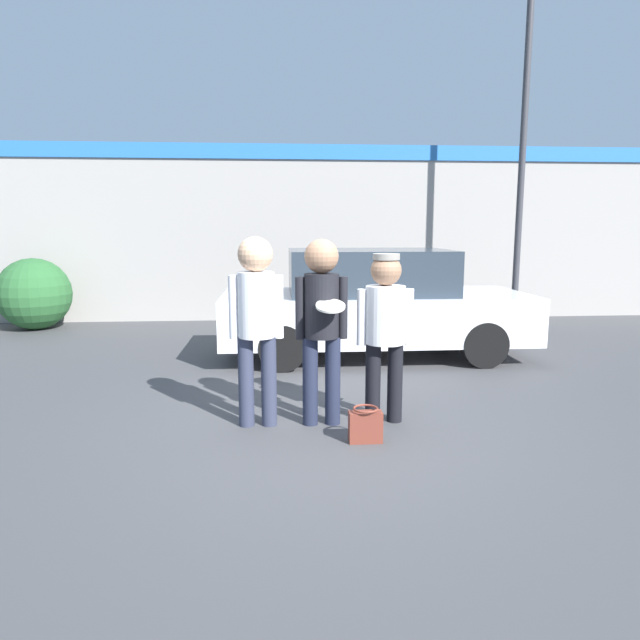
# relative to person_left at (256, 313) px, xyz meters

# --- Properties ---
(ground_plane) EXTENTS (56.00, 56.00, 0.00)m
(ground_plane) POSITION_rel_person_left_xyz_m (0.66, -0.11, -1.11)
(ground_plane) COLOR #3F3F42
(storefront_building) EXTENTS (24.00, 0.22, 3.58)m
(storefront_building) POSITION_rel_person_left_xyz_m (0.66, 6.57, 0.71)
(storefront_building) COLOR gray
(storefront_building) RESTS_ON ground
(person_left) EXTENTS (0.52, 0.35, 1.83)m
(person_left) POSITION_rel_person_left_xyz_m (0.00, 0.00, 0.00)
(person_left) COLOR #2D3347
(person_left) RESTS_ON ground
(person_middle_with_frisbee) EXTENTS (0.50, 0.55, 1.81)m
(person_middle_with_frisbee) POSITION_rel_person_left_xyz_m (0.62, -0.01, -0.02)
(person_middle_with_frisbee) COLOR #1E2338
(person_middle_with_frisbee) RESTS_ON ground
(person_right) EXTENTS (0.56, 0.39, 1.67)m
(person_right) POSITION_rel_person_left_xyz_m (1.24, 0.01, -0.10)
(person_right) COLOR black
(person_right) RESTS_ON ground
(parked_car_near) EXTENTS (4.49, 1.88, 1.59)m
(parked_car_near) POSITION_rel_person_left_xyz_m (1.63, 2.95, -0.32)
(parked_car_near) COLOR silver
(parked_car_near) RESTS_ON ground
(street_lamp) EXTENTS (1.50, 0.35, 6.87)m
(street_lamp) POSITION_rel_person_left_xyz_m (4.87, 4.87, 3.05)
(street_lamp) COLOR #38383D
(street_lamp) RESTS_ON ground
(shrub) EXTENTS (1.35, 1.35, 1.35)m
(shrub) POSITION_rel_person_left_xyz_m (-4.37, 5.71, -0.43)
(shrub) COLOR #285B2D
(shrub) RESTS_ON ground
(handbag) EXTENTS (0.30, 0.23, 0.32)m
(handbag) POSITION_rel_person_left_xyz_m (0.98, -0.52, -0.96)
(handbag) COLOR brown
(handbag) RESTS_ON ground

